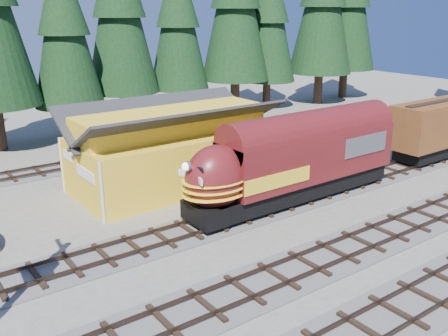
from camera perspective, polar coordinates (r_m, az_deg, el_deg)
ground at (r=24.07m, az=7.27°, el=-8.80°), size 120.00×120.00×0.00m
track_siding at (r=33.44m, az=15.13°, el=-1.41°), size 68.00×3.20×0.33m
track_main_south at (r=30.35m, az=23.91°, el=-4.36°), size 68.00×3.20×0.33m
depot at (r=30.97m, az=-5.91°, el=3.22°), size 12.80×7.00×5.30m
conifer_backdrop at (r=46.24m, az=-6.96°, el=17.70°), size 79.15×23.05×17.11m
locomotive at (r=28.33m, az=7.53°, el=0.43°), size 14.44×2.87×3.93m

